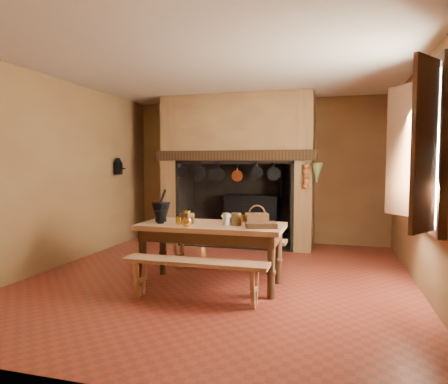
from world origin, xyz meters
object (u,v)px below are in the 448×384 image
(coffee_grinder, at_px, (187,217))
(bench_front, at_px, (195,271))
(mixing_bowl, at_px, (235,218))
(wicker_basket, at_px, (257,219))
(iron_range, at_px, (253,218))
(work_table, at_px, (212,234))

(coffee_grinder, bearing_deg, bench_front, -42.84)
(mixing_bowl, distance_m, wicker_basket, 0.44)
(iron_range, distance_m, wicker_basket, 2.86)
(iron_range, xyz_separation_m, bench_front, (0.03, -3.41, -0.13))
(work_table, distance_m, bench_front, 0.70)
(iron_range, relative_size, mixing_bowl, 5.08)
(iron_range, height_order, coffee_grinder, iron_range)
(iron_range, xyz_separation_m, coffee_grinder, (-0.27, -2.86, 0.38))
(work_table, relative_size, bench_front, 1.09)
(work_table, bearing_deg, coffee_grinder, -165.99)
(mixing_bowl, bearing_deg, wicker_basket, -38.02)
(work_table, xyz_separation_m, bench_front, (-0.00, -0.63, -0.31))
(work_table, height_order, coffee_grinder, coffee_grinder)
(iron_range, height_order, wicker_basket, iron_range)
(work_table, distance_m, coffee_grinder, 0.37)
(iron_range, relative_size, wicker_basket, 5.05)
(mixing_bowl, bearing_deg, iron_range, 95.86)
(bench_front, bearing_deg, coffee_grinder, 118.55)
(iron_range, bearing_deg, wicker_basket, -77.72)
(work_table, height_order, wicker_basket, wicker_basket)
(coffee_grinder, distance_m, wicker_basket, 0.88)
(coffee_grinder, height_order, mixing_bowl, coffee_grinder)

